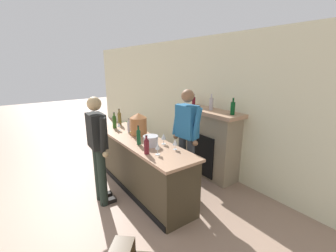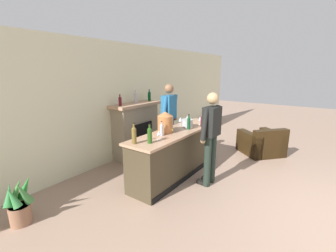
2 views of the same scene
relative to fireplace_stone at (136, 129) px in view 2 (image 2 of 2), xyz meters
name	(u,v)px [view 2 (image 2 of 2)]	position (x,y,z in m)	size (l,w,h in m)	color
wall_back_panel	(119,102)	(-0.28, 0.26, 0.69)	(12.00, 0.07, 2.75)	beige
bar_counter	(177,152)	(-0.29, -1.42, -0.21)	(2.52, 0.67, 0.94)	#413725
fireplace_stone	(136,129)	(0.00, 0.00, 0.00)	(1.36, 0.52, 1.66)	gray
armchair_black	(262,144)	(1.96, -2.57, -0.42)	(1.27, 1.27, 0.73)	black
potted_plant_corner	(19,203)	(-2.89, -0.48, -0.37)	(0.43, 0.42, 0.71)	#916449
person_customer	(211,135)	(-0.29, -2.15, 0.28)	(0.66, 0.31, 1.74)	#202C25
person_bartender	(169,119)	(0.26, -0.83, 0.33)	(0.66, 0.33, 1.82)	#383D44
copper_dispenser	(165,122)	(-0.54, -1.30, 0.46)	(0.31, 0.34, 0.41)	#B56F3E
ice_bucket_steel	(187,123)	(0.09, -1.42, 0.34)	(0.24, 0.24, 0.16)	silver
wine_bottle_chardonnay_pale	(134,135)	(-1.41, -1.30, 0.41)	(0.08, 0.08, 0.35)	brown
wine_bottle_rose_blush	(162,129)	(-0.77, -1.38, 0.38)	(0.07, 0.07, 0.27)	#ABB2C4
wine_bottle_port_short	(189,123)	(-0.08, -1.55, 0.40)	(0.07, 0.07, 0.32)	#124826
wine_bottle_riesling_slim	(150,135)	(-1.23, -1.49, 0.40)	(0.08, 0.08, 0.32)	#254E17
wine_bottle_merlot_tall	(202,120)	(0.34, -1.65, 0.38)	(0.08, 0.08, 0.28)	maroon
wine_glass_front_left	(159,133)	(-0.99, -1.49, 0.37)	(0.07, 0.07, 0.16)	silver
wine_glass_back_row	(180,119)	(0.14, -1.21, 0.38)	(0.08, 0.08, 0.18)	silver
wine_glass_mid_counter	(200,119)	(0.46, -1.53, 0.38)	(0.07, 0.07, 0.18)	silver
wine_glass_near_bucket	(187,118)	(0.44, -1.21, 0.37)	(0.07, 0.07, 0.16)	silver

